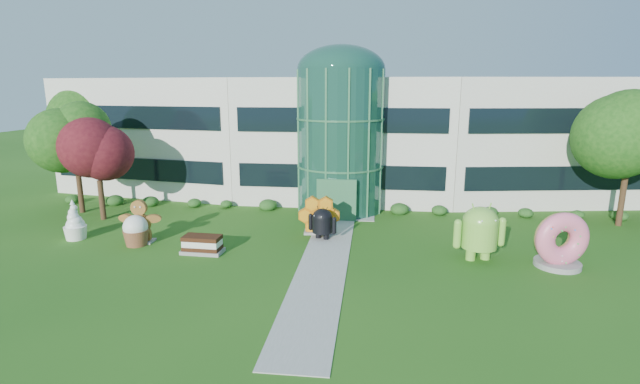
% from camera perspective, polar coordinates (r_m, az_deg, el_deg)
% --- Properties ---
extents(ground, '(140.00, 140.00, 0.00)m').
position_cam_1_polar(ground, '(22.29, 0.09, -10.02)').
color(ground, '#215114').
rests_on(ground, ground).
extents(building, '(46.00, 15.00, 9.30)m').
position_cam_1_polar(building, '(38.69, 3.19, 6.87)').
color(building, beige).
rests_on(building, ground).
extents(atrium, '(6.00, 6.00, 9.80)m').
position_cam_1_polar(atrium, '(32.71, 2.53, 6.23)').
color(atrium, '#194738').
rests_on(atrium, ground).
extents(walkway, '(2.40, 20.00, 0.04)m').
position_cam_1_polar(walkway, '(24.13, 0.64, -8.14)').
color(walkway, '#9E9E93').
rests_on(walkway, ground).
extents(tree_red, '(4.00, 4.00, 6.00)m').
position_cam_1_polar(tree_red, '(33.61, -25.54, 1.88)').
color(tree_red, '#3F0C14').
rests_on(tree_red, ground).
extents(trees_backdrop, '(52.00, 8.00, 8.40)m').
position_cam_1_polar(trees_backdrop, '(33.79, 2.64, 5.24)').
color(trees_backdrop, '#164411').
rests_on(trees_backdrop, ground).
extents(android_green, '(3.27, 2.59, 3.26)m').
position_cam_1_polar(android_green, '(24.87, 19.08, -4.31)').
color(android_green, '#79C13D').
rests_on(android_green, ground).
extents(android_black, '(2.22, 1.89, 2.14)m').
position_cam_1_polar(android_black, '(26.76, 0.28, -3.63)').
color(android_black, black).
rests_on(android_black, ground).
extents(donut, '(2.93, 1.84, 2.83)m').
position_cam_1_polar(donut, '(25.50, 27.45, -5.17)').
color(donut, '#E5577C').
rests_on(donut, ground).
extents(gingerbread, '(2.76, 1.20, 2.50)m').
position_cam_1_polar(gingerbread, '(28.12, -21.26, -3.34)').
color(gingerbread, brown).
rests_on(gingerbread, ground).
extents(ice_cream_sandwich, '(2.22, 1.18, 0.97)m').
position_cam_1_polar(ice_cream_sandwich, '(25.52, -14.29, -6.26)').
color(ice_cream_sandwich, black).
rests_on(ice_cream_sandwich, ground).
extents(honeycomb, '(2.69, 1.11, 2.07)m').
position_cam_1_polar(honeycomb, '(27.80, -0.11, -3.08)').
color(honeycomb, orange).
rests_on(honeycomb, ground).
extents(froyo, '(1.37, 1.37, 2.32)m').
position_cam_1_polar(froyo, '(30.30, -28.00, -3.04)').
color(froyo, white).
rests_on(froyo, ground).
extents(cupcake, '(1.83, 1.83, 1.74)m').
position_cam_1_polar(cupcake, '(27.79, -21.73, -4.39)').
color(cupcake, white).
rests_on(cupcake, ground).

